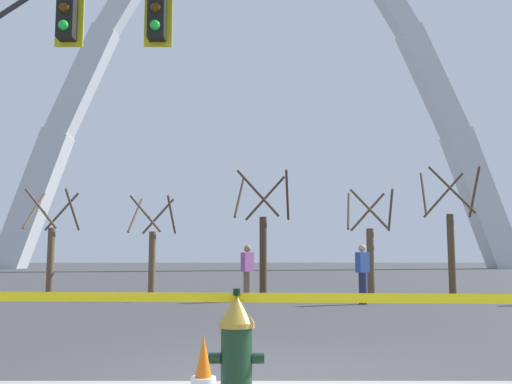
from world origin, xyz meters
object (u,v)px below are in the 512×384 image
fire_hydrant (235,352)px  pedestrian_walking_left (361,273)px  pedestrian_standing_center (245,272)px  monument_arch (255,87)px

fire_hydrant → pedestrian_walking_left: 10.85m
fire_hydrant → pedestrian_walking_left: bearing=73.9°
pedestrian_standing_center → pedestrian_walking_left: bearing=-17.4°
fire_hydrant → pedestrian_standing_center: size_ratio=0.62×
pedestrian_walking_left → pedestrian_standing_center: (-3.10, 0.97, 0.00)m
pedestrian_standing_center → monument_arch: bearing=89.5°
fire_hydrant → monument_arch: bearing=89.7°
fire_hydrant → monument_arch: size_ratio=0.02×
monument_arch → pedestrian_walking_left: monument_arch is taller
fire_hydrant → monument_arch: (0.28, 56.23, 19.64)m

